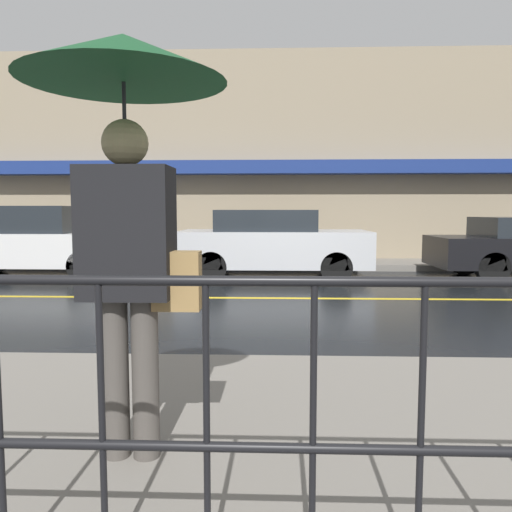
# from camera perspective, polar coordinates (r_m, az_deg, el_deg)

# --- Properties ---
(ground_plane) EXTENTS (80.00, 80.00, 0.00)m
(ground_plane) POSITION_cam_1_polar(r_m,az_deg,el_deg) (8.27, 3.05, -4.85)
(ground_plane) COLOR black
(sidewalk_near) EXTENTS (28.00, 2.96, 0.15)m
(sidewalk_near) POSITION_cam_1_polar(r_m,az_deg,el_deg) (3.18, 4.62, -20.11)
(sidewalk_near) COLOR slate
(sidewalk_near) RESTS_ON ground_plane
(sidewalk_far) EXTENTS (28.00, 1.77, 0.15)m
(sidewalk_far) POSITION_cam_1_polar(r_m,az_deg,el_deg) (12.89, 2.73, -0.93)
(sidewalk_far) COLOR slate
(sidewalk_far) RESTS_ON ground_plane
(lane_marking) EXTENTS (25.20, 0.12, 0.01)m
(lane_marking) POSITION_cam_1_polar(r_m,az_deg,el_deg) (8.27, 3.05, -4.82)
(lane_marking) COLOR gold
(lane_marking) RESTS_ON ground_plane
(building_storefront) EXTENTS (28.00, 0.85, 5.77)m
(building_storefront) POSITION_cam_1_polar(r_m,az_deg,el_deg) (13.90, 2.74, 11.03)
(building_storefront) COLOR gray
(building_storefront) RESTS_ON ground_plane
(railing_foreground) EXTENTS (12.00, 0.04, 1.07)m
(railing_foreground) POSITION_cam_1_polar(r_m,az_deg,el_deg) (1.76, 6.57, -15.27)
(railing_foreground) COLOR black
(railing_foreground) RESTS_ON sidewalk_near
(pedestrian) EXTENTS (1.02, 1.02, 2.14)m
(pedestrian) POSITION_cam_1_polar(r_m,az_deg,el_deg) (2.63, -14.64, 13.39)
(pedestrian) COLOR #4C4742
(pedestrian) RESTS_ON sidewalk_near
(car_white) EXTENTS (4.37, 1.79, 1.54)m
(car_white) POSITION_cam_1_polar(r_m,az_deg,el_deg) (11.88, -24.10, 1.54)
(car_white) COLOR silver
(car_white) RESTS_ON ground_plane
(car_silver) EXTENTS (4.00, 1.79, 1.46)m
(car_silver) POSITION_cam_1_polar(r_m,az_deg,el_deg) (10.66, 1.84, 1.47)
(car_silver) COLOR #B2B5BA
(car_silver) RESTS_ON ground_plane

